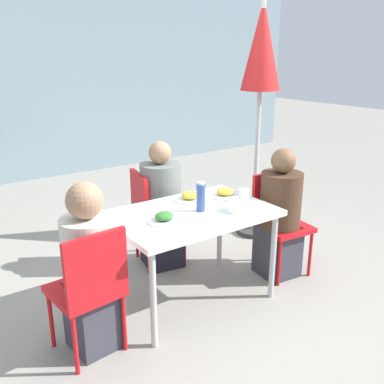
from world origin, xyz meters
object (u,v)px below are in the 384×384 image
person_far (161,209)px  bottle (201,197)px  person_right (280,218)px  chair_right (278,215)px  person_left (91,272)px  drinking_cup (244,196)px  chair_left (90,284)px  chair_far (151,211)px  salad_bowl (237,207)px  closed_umbrella (261,58)px

person_far → bottle: bearing=5.3°
person_right → bottle: person_right is taller
person_far → chair_right: bearing=60.4°
person_left → person_far: bearing=31.2°
bottle → drinking_cup: bottle is taller
chair_left → chair_far: (0.93, 0.89, 0.00)m
salad_bowl → chair_left: bearing=-179.9°
chair_left → salad_bowl: bearing=-6.3°
chair_far → drinking_cup: chair_far is taller
chair_left → person_far: person_far is taller
chair_far → chair_left: bearing=-36.2°
bottle → salad_bowl: bottle is taller
person_left → chair_far: 1.20m
person_right → person_far: 1.03m
chair_far → person_right: bearing=55.4°
person_far → closed_umbrella: closed_umbrella is taller
closed_umbrella → bottle: size_ratio=10.45×
person_far → drinking_cup: person_far is taller
person_left → chair_left: bearing=-122.0°
person_right → drinking_cup: 0.49m
chair_right → chair_far: bearing=-34.2°
person_right → drinking_cup: size_ratio=10.22×
person_left → chair_right: person_left is taller
chair_right → chair_far: 1.12m
drinking_cup → closed_umbrella: bearing=42.2°
person_right → closed_umbrella: size_ratio=0.48×
person_far → salad_bowl: person_far is taller
bottle → salad_bowl: (0.22, -0.15, -0.08)m
chair_left → chair_right: size_ratio=1.00×
person_left → chair_far: size_ratio=1.30×
chair_far → drinking_cup: (0.39, -0.78, 0.28)m
person_left → chair_right: 1.75m
chair_right → closed_umbrella: (0.39, 0.71, 1.29)m
person_left → chair_far: (0.89, 0.80, -0.03)m
person_left → bottle: (0.90, 0.06, 0.31)m
person_far → person_right: bearing=55.1°
closed_umbrella → bottle: 1.72m
drinking_cup → salad_bowl: 0.19m
person_left → person_right: 1.69m
chair_right → person_right: bearing=58.0°
bottle → closed_umbrella: bearing=30.6°
person_right → person_far: (-0.73, 0.73, 0.01)m
chair_right → person_far: person_far is taller
chair_far → drinking_cup: bearing=36.8°
chair_far → closed_umbrella: closed_umbrella is taller
person_far → salad_bowl: bearing=21.3°
person_far → person_left: bearing=-42.3°
person_right → chair_left: bearing=8.9°
chair_far → person_far: 0.10m
closed_umbrella → chair_far: bearing=179.5°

